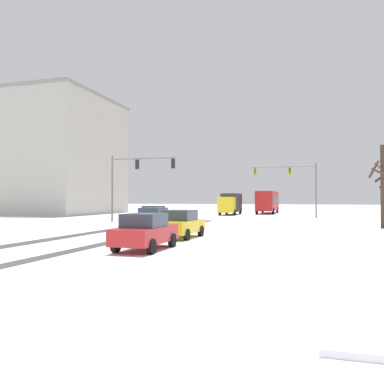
# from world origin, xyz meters

# --- Properties ---
(wheel_track_left_lane) EXTENTS (0.84, 32.84, 0.01)m
(wheel_track_left_lane) POSITION_xyz_m (-1.06, 14.93, 0.00)
(wheel_track_left_lane) COLOR #424247
(wheel_track_left_lane) RESTS_ON ground
(wheel_track_right_lane) EXTENTS (1.18, 32.84, 0.01)m
(wheel_track_right_lane) POSITION_xyz_m (-5.04, 14.93, 0.00)
(wheel_track_right_lane) COLOR #424247
(wheel_track_right_lane) RESTS_ON ground
(sidewalk_kerb_right) EXTENTS (4.00, 32.84, 0.12)m
(sidewalk_kerb_right) POSITION_xyz_m (11.00, 13.44, 0.06)
(sidewalk_kerb_right) COLOR white
(sidewalk_kerb_right) RESTS_ON ground
(traffic_signal_near_left) EXTENTS (6.69, 0.42, 6.50)m
(traffic_signal_near_left) POSITION_xyz_m (-7.27, 25.90, 4.67)
(traffic_signal_near_left) COLOR slate
(traffic_signal_near_left) RESTS_ON ground
(traffic_signal_far_right) EXTENTS (7.57, 0.62, 6.50)m
(traffic_signal_far_right) POSITION_xyz_m (6.94, 39.74, 4.71)
(traffic_signal_far_right) COLOR slate
(traffic_signal_far_right) RESTS_ON ground
(car_blue_lead) EXTENTS (1.86, 4.12, 1.62)m
(car_blue_lead) POSITION_xyz_m (-4.76, 24.74, 0.82)
(car_blue_lead) COLOR #233899
(car_blue_lead) RESTS_ON ground
(car_white_second) EXTENTS (1.96, 4.17, 1.62)m
(car_white_second) POSITION_xyz_m (-2.00, 17.90, 0.82)
(car_white_second) COLOR silver
(car_white_second) RESTS_ON ground
(car_yellow_cab_third) EXTENTS (1.96, 4.17, 1.62)m
(car_yellow_cab_third) POSITION_xyz_m (1.70, 12.87, 0.82)
(car_yellow_cab_third) COLOR yellow
(car_yellow_cab_third) RESTS_ON ground
(car_red_fourth) EXTENTS (1.84, 4.10, 1.62)m
(car_red_fourth) POSITION_xyz_m (1.86, 7.35, 0.82)
(car_red_fourth) COLOR red
(car_red_fourth) RESTS_ON ground
(bus_oncoming) EXTENTS (2.71, 11.01, 3.38)m
(bus_oncoming) POSITION_xyz_m (2.62, 53.31, 1.99)
(bus_oncoming) COLOR #B21E1E
(bus_oncoming) RESTS_ON ground
(box_truck_delivery) EXTENTS (2.33, 7.41, 3.02)m
(box_truck_delivery) POSITION_xyz_m (-1.90, 46.39, 1.63)
(box_truck_delivery) COLOR yellow
(box_truck_delivery) RESTS_ON ground
(bare_tree_sidewalk_mid) EXTENTS (1.85, 1.98, 6.43)m
(bare_tree_sidewalk_mid) POSITION_xyz_m (14.26, 24.49, 3.42)
(bare_tree_sidewalk_mid) COLOR #423023
(bare_tree_sidewalk_mid) RESTS_ON ground
(office_building_far_left_block) EXTENTS (25.36, 17.89, 17.45)m
(office_building_far_left_block) POSITION_xyz_m (-32.68, 42.53, 8.73)
(office_building_far_left_block) COLOR #B2ADA3
(office_building_far_left_block) RESTS_ON ground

